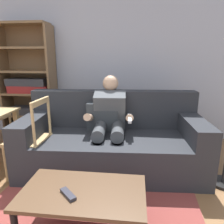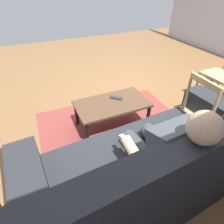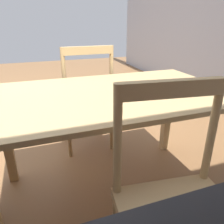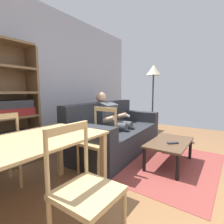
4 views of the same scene
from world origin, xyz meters
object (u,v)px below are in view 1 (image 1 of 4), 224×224
at_px(coffee_table, 83,196).
at_px(tv_remote, 68,194).
at_px(couch, 112,141).
at_px(bookshelf, 30,94).
at_px(person_lounging, 109,120).
at_px(dining_chair_facing_couch, 31,139).

relative_size(coffee_table, tv_remote, 5.67).
relative_size(couch, bookshelf, 1.17).
xyz_separation_m(couch, coffee_table, (-0.10, -1.09, -0.01)).
relative_size(couch, person_lounging, 1.96).
bearing_deg(bookshelf, couch, -31.64).
bearing_deg(coffee_table, couch, 84.65).
bearing_deg(tv_remote, couch, 35.03).
xyz_separation_m(coffee_table, bookshelf, (-1.45, 2.05, 0.43)).
xyz_separation_m(coffee_table, tv_remote, (-0.10, -0.07, 0.06)).
relative_size(couch, coffee_table, 2.33).
xyz_separation_m(couch, tv_remote, (-0.20, -1.16, 0.05)).
height_order(bookshelf, dining_chair_facing_couch, bookshelf).
distance_m(person_lounging, bookshelf, 1.77).
distance_m(person_lounging, dining_chair_facing_couch, 0.96).
distance_m(couch, person_lounging, 0.27).
relative_size(couch, dining_chair_facing_couch, 2.41).
bearing_deg(coffee_table, person_lounging, 86.90).
bearing_deg(bookshelf, coffee_table, -54.72).
xyz_separation_m(person_lounging, dining_chair_facing_couch, (-0.88, -0.36, -0.15)).
bearing_deg(person_lounging, dining_chair_facing_couch, -157.75).
bearing_deg(dining_chair_facing_couch, tv_remote, -49.73).
distance_m(bookshelf, dining_chair_facing_couch, 1.45).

